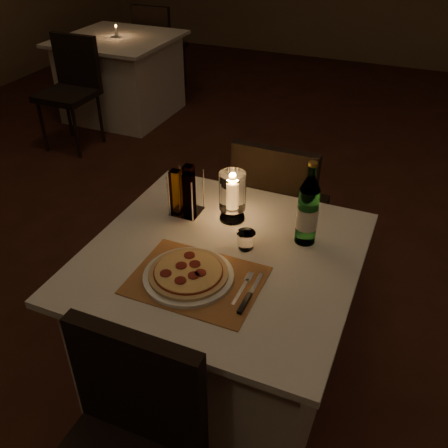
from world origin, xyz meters
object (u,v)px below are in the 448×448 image
at_px(main_table, 222,323).
at_px(plate, 189,276).
at_px(water_bottle, 308,211).
at_px(chair_far, 278,204).
at_px(pizza, 188,272).
at_px(chair_near, 124,445).
at_px(hurricane_candle, 232,193).
at_px(tumbler, 246,240).
at_px(neighbor_table_left, 122,77).

bearing_deg(main_table, plate, -105.52).
bearing_deg(water_bottle, chair_far, 117.12).
xyz_separation_m(chair_far, pizza, (-0.05, -0.89, 0.22)).
bearing_deg(pizza, chair_near, -84.63).
distance_m(main_table, water_bottle, 0.60).
height_order(plate, water_bottle, water_bottle).
xyz_separation_m(chair_near, plate, (-0.05, 0.53, 0.20)).
relative_size(chair_near, hurricane_candle, 4.27).
relative_size(pizza, hurricane_candle, 1.33).
relative_size(chair_near, water_bottle, 2.64).
relative_size(chair_far, plate, 2.81).
bearing_deg(tumbler, chair_near, -95.21).
height_order(plate, hurricane_candle, hurricane_candle).
relative_size(chair_far, tumbler, 12.41).
bearing_deg(hurricane_candle, main_table, -76.98).
bearing_deg(pizza, neighbor_table_left, 127.22).
relative_size(plate, tumbler, 4.41).
xyz_separation_m(chair_near, hurricane_candle, (-0.05, 0.95, 0.31)).
relative_size(water_bottle, hurricane_candle, 1.62).
height_order(chair_far, water_bottle, water_bottle).
bearing_deg(chair_near, water_bottle, 73.83).
height_order(chair_far, plate, chair_far).
bearing_deg(pizza, hurricane_candle, 90.52).
relative_size(main_table, pizza, 3.57).
xyz_separation_m(plate, tumbler, (0.12, 0.24, 0.03)).
distance_m(chair_far, water_bottle, 0.67).
bearing_deg(water_bottle, main_table, -143.22).
bearing_deg(pizza, plate, -4.66).
xyz_separation_m(main_table, pizza, (-0.05, -0.18, 0.39)).
bearing_deg(pizza, tumbler, 63.56).
relative_size(tumbler, hurricane_candle, 0.34).
relative_size(main_table, chair_far, 1.11).
bearing_deg(chair_far, neighbor_table_left, 138.96).
bearing_deg(chair_near, plate, 95.35).
height_order(main_table, tumbler, tumbler).
xyz_separation_m(main_table, tumbler, (0.07, 0.06, 0.40)).
bearing_deg(water_bottle, hurricane_candle, 173.62).
relative_size(chair_far, hurricane_candle, 4.27).
height_order(chair_far, hurricane_candle, hurricane_candle).
height_order(tumbler, water_bottle, water_bottle).
bearing_deg(tumbler, hurricane_candle, 126.35).
distance_m(hurricane_candle, neighbor_table_left, 3.19).
distance_m(plate, hurricane_candle, 0.43).
bearing_deg(neighbor_table_left, main_table, -50.24).
xyz_separation_m(chair_near, pizza, (-0.05, 0.53, 0.22)).
bearing_deg(chair_far, pizza, -93.21).
bearing_deg(water_bottle, plate, -129.78).
xyz_separation_m(pizza, tumbler, (0.12, 0.24, 0.01)).
relative_size(pizza, tumbler, 3.86).
xyz_separation_m(chair_far, neighbor_table_left, (-2.15, 1.87, -0.18)).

